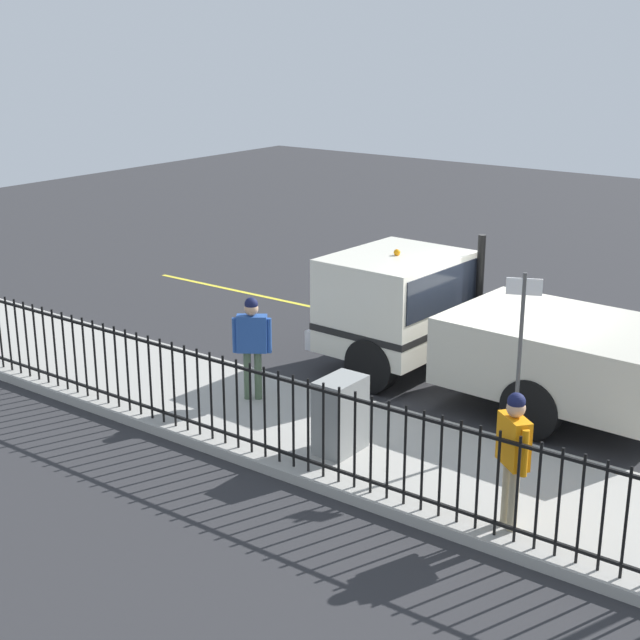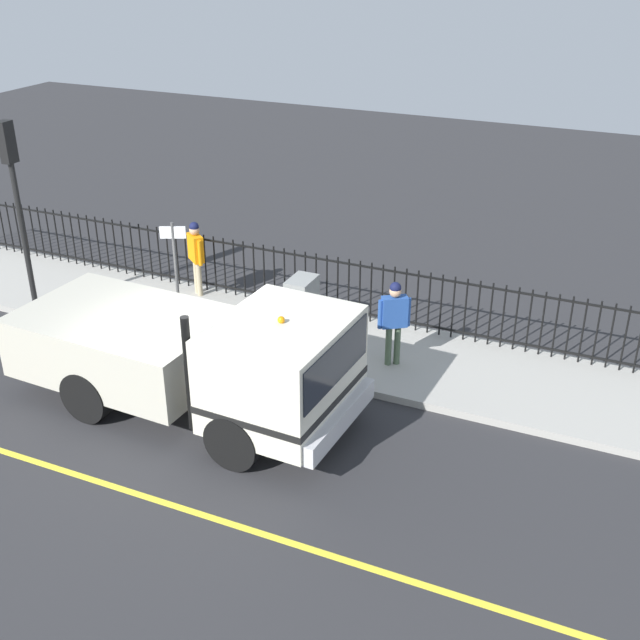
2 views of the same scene
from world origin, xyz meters
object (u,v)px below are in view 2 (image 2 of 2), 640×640
object	(u,v)px
worker_standing	(394,315)
street_sign	(176,271)
work_truck	(207,355)
pedestrian_distant	(196,251)
utility_cabinet	(302,303)
traffic_light_near	(14,181)

from	to	relation	value
worker_standing	street_sign	bearing A→B (deg)	-22.19
work_truck	worker_standing	bearing A→B (deg)	141.61
pedestrian_distant	utility_cabinet	size ratio (longest dim) A/B	1.59
pedestrian_distant	utility_cabinet	bearing A→B (deg)	27.99
work_truck	traffic_light_near	distance (m)	6.21
worker_standing	street_sign	xyz separation A→B (m)	(-0.94, 4.22, 0.54)
traffic_light_near	street_sign	size ratio (longest dim) A/B	1.61
utility_cabinet	street_sign	bearing A→B (deg)	131.37
traffic_light_near	street_sign	xyz separation A→B (m)	(0.02, -3.82, -1.36)
pedestrian_distant	traffic_light_near	world-z (taller)	traffic_light_near
work_truck	utility_cabinet	xyz separation A→B (m)	(3.55, -0.12, -0.50)
traffic_light_near	utility_cabinet	world-z (taller)	traffic_light_near
worker_standing	traffic_light_near	xyz separation A→B (m)	(-0.96, 8.04, 1.90)
work_truck	traffic_light_near	xyz separation A→B (m)	(1.84, 5.62, 1.92)
work_truck	worker_standing	distance (m)	3.70
traffic_light_near	utility_cabinet	size ratio (longest dim) A/B	3.80
street_sign	work_truck	bearing A→B (deg)	-135.91
pedestrian_distant	street_sign	distance (m)	2.48
worker_standing	utility_cabinet	world-z (taller)	worker_standing
worker_standing	pedestrian_distant	xyz separation A→B (m)	(1.27, 5.21, 0.01)
utility_cabinet	traffic_light_near	bearing A→B (deg)	106.64
pedestrian_distant	work_truck	bearing A→B (deg)	-17.48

